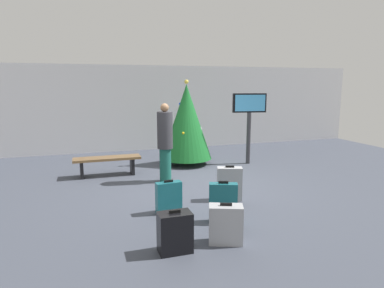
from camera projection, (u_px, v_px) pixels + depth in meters
name	position (u px, v px, depth m)	size (l,w,h in m)	color
ground_plane	(193.00, 184.00, 7.82)	(16.00, 16.00, 0.00)	#424754
back_wall	(152.00, 108.00, 11.84)	(16.00, 0.20, 2.92)	silver
holiday_tree	(187.00, 122.00, 9.60)	(1.44, 1.44, 2.41)	#4C3319
flight_info_kiosk	(249.00, 114.00, 9.63)	(0.98, 0.24, 2.03)	#333338
waiting_bench	(107.00, 162.00, 8.48)	(1.65, 0.44, 0.48)	brown
traveller_0	(165.00, 141.00, 7.88)	(0.37, 0.37, 1.85)	#19594C
suitcase_0	(223.00, 203.00, 5.62)	(0.50, 0.32, 0.71)	#19606B
suitcase_1	(169.00, 197.00, 6.05)	(0.47, 0.20, 0.60)	#19606B
suitcase_2	(226.00, 224.00, 4.88)	(0.54, 0.41, 0.61)	#9EA0A5
suitcase_3	(229.00, 184.00, 6.71)	(0.53, 0.36, 0.71)	#9EA0A5
suitcase_4	(175.00, 232.00, 4.62)	(0.46, 0.28, 0.61)	black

